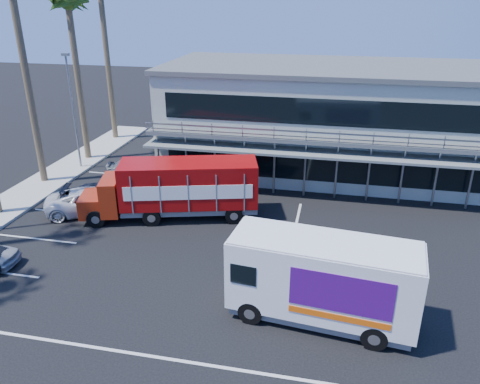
# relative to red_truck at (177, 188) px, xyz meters

# --- Properties ---
(ground) EXTENTS (120.00, 120.00, 0.00)m
(ground) POSITION_rel_red_truck_xyz_m (4.65, -4.82, -1.79)
(ground) COLOR black
(ground) RESTS_ON ground
(building) EXTENTS (22.40, 12.00, 7.30)m
(building) POSITION_rel_red_truck_xyz_m (7.65, 10.12, 1.86)
(building) COLOR #A1A99B
(building) RESTS_ON ground
(curb_strip) EXTENTS (3.00, 32.00, 0.16)m
(curb_strip) POSITION_rel_red_truck_xyz_m (-10.35, 1.18, -1.71)
(curb_strip) COLOR #A5A399
(curb_strip) RESTS_ON ground
(palm_e) EXTENTS (2.80, 2.80, 12.25)m
(palm_e) POSITION_rel_red_truck_xyz_m (-10.05, 8.18, 8.78)
(palm_e) COLOR brown
(palm_e) RESTS_ON ground
(light_pole_far) EXTENTS (0.50, 0.25, 8.09)m
(light_pole_far) POSITION_rel_red_truck_xyz_m (-9.55, 6.18, 2.71)
(light_pole_far) COLOR gray
(light_pole_far) RESTS_ON ground
(red_truck) EXTENTS (9.96, 4.71, 3.27)m
(red_truck) POSITION_rel_red_truck_xyz_m (0.00, 0.00, 0.00)
(red_truck) COLOR #97220C
(red_truck) RESTS_ON ground
(white_van) EXTENTS (7.21, 3.15, 3.41)m
(white_van) POSITION_rel_red_truck_xyz_m (8.33, -7.52, 0.02)
(white_van) COLOR white
(white_van) RESTS_ON ground
(parked_car_c) EXTENTS (5.63, 4.22, 1.42)m
(parked_car_c) POSITION_rel_red_truck_xyz_m (-5.05, -0.42, -1.08)
(parked_car_c) COLOR silver
(parked_car_c) RESTS_ON ground
(parked_car_d) EXTENTS (4.89, 3.04, 1.32)m
(parked_car_d) POSITION_rel_red_truck_xyz_m (-4.85, 0.52, -1.13)
(parked_car_d) COLOR #282B35
(parked_car_d) RESTS_ON ground
(parked_car_e) EXTENTS (4.32, 2.51, 1.38)m
(parked_car_e) POSITION_rel_red_truck_xyz_m (-4.85, 5.41, -1.10)
(parked_car_e) COLOR slate
(parked_car_e) RESTS_ON ground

